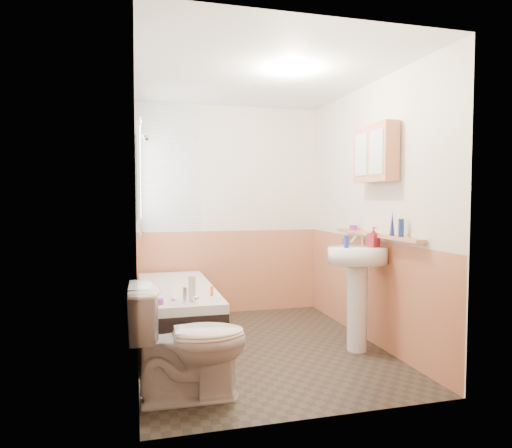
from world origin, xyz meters
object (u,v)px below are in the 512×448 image
object	(u,v)px
toilet	(189,342)
sink	(357,277)
medicine_cabinet	(375,153)
pine_shelf	(375,235)
bathtub	(176,312)

from	to	relation	value
toilet	sink	world-z (taller)	sink
medicine_cabinet	sink	bearing A→B (deg)	-173.82
toilet	pine_shelf	xyz separation A→B (m)	(1.80, 0.67, 0.66)
sink	medicine_cabinet	bearing A→B (deg)	-5.62
bathtub	medicine_cabinet	xyz separation A→B (m)	(1.74, -0.72, 1.52)
toilet	pine_shelf	world-z (taller)	pine_shelf
bathtub	sink	xyz separation A→B (m)	(1.57, -0.73, 0.40)
toilet	medicine_cabinet	bearing A→B (deg)	-69.02
toilet	sink	bearing A→B (deg)	-67.66
pine_shelf	medicine_cabinet	bearing A→B (deg)	-130.93
toilet	medicine_cabinet	xyz separation A→B (m)	(1.77, 0.64, 1.40)
pine_shelf	medicine_cabinet	xyz separation A→B (m)	(-0.03, -0.03, 0.74)
bathtub	medicine_cabinet	size ratio (longest dim) A/B	3.08
pine_shelf	medicine_cabinet	size ratio (longest dim) A/B	2.48
sink	pine_shelf	size ratio (longest dim) A/B	0.75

